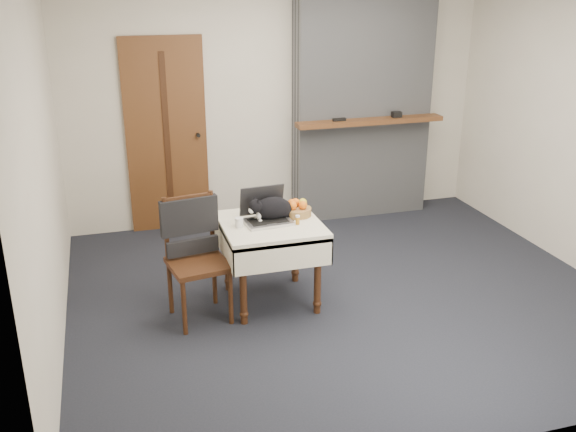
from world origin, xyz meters
name	(u,v)px	position (x,y,z in m)	size (l,w,h in m)	color
ground	(342,293)	(0.00, 0.00, 0.00)	(4.50, 4.50, 0.00)	black
room_shell	(328,77)	(0.00, 0.46, 1.76)	(4.52, 4.01, 2.61)	beige
door	(166,136)	(-1.20, 1.97, 1.00)	(0.82, 0.10, 2.00)	brown
chimney	(362,99)	(0.90, 1.85, 1.30)	(1.62, 0.48, 2.60)	gray
side_table	(271,235)	(-0.61, 0.05, 0.59)	(0.78, 0.78, 0.70)	#3E1F10
laptop	(265,213)	(-0.64, 0.10, 0.77)	(0.39, 0.34, 0.27)	#B7B7BC
cat	(273,209)	(-0.57, 0.11, 0.79)	(0.46, 0.24, 0.22)	black
cream_jar	(239,223)	(-0.87, 0.02, 0.74)	(0.07, 0.07, 0.08)	silver
pill_bottle	(298,220)	(-0.42, -0.05, 0.74)	(0.04, 0.04, 0.07)	#AE6F15
fruit_basket	(297,209)	(-0.36, 0.14, 0.75)	(0.23, 0.23, 0.13)	#99663D
desk_clutter	(287,219)	(-0.47, 0.08, 0.70)	(0.14, 0.02, 0.01)	black
chair	(193,241)	(-1.24, 0.03, 0.62)	(0.50, 0.50, 0.98)	#3E1F10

